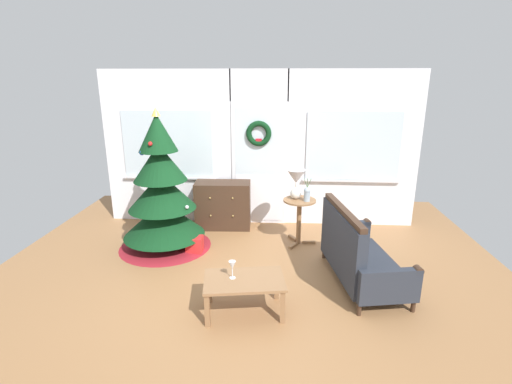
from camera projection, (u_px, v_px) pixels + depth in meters
ground_plane at (249, 283)px, 4.61m from camera, size 6.76×6.76×0.00m
back_wall_with_door at (259, 149)px, 6.23m from camera, size 5.20×0.19×2.55m
christmas_tree at (162, 198)px, 5.41m from camera, size 1.34×1.34×2.03m
dresser_cabinet at (223, 205)px, 6.25m from camera, size 0.92×0.47×0.78m
settee_sofa at (356, 254)px, 4.54m from camera, size 0.93×1.55×0.96m
side_table at (299, 213)px, 5.59m from camera, size 0.50×0.48×0.69m
table_lamp at (296, 180)px, 5.49m from camera, size 0.28×0.28×0.44m
flower_vase at (307, 193)px, 5.43m from camera, size 0.11×0.10×0.35m
coffee_table at (244, 284)px, 3.96m from camera, size 0.91×0.64×0.39m
wine_glass at (232, 266)px, 3.92m from camera, size 0.08×0.08×0.20m
gift_box at (195, 244)px, 5.41m from camera, size 0.23×0.21×0.23m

